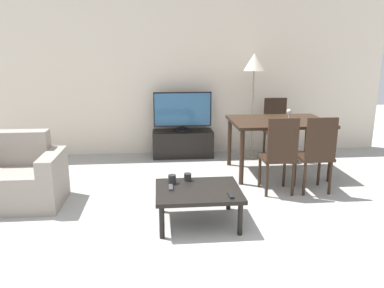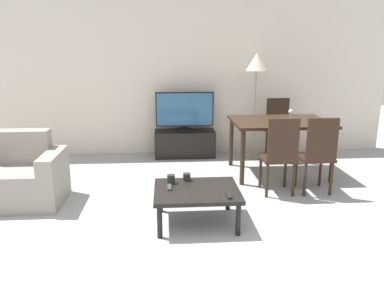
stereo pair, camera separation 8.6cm
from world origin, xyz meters
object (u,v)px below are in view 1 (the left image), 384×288
at_px(wine_glass_left, 289,112).
at_px(cup_white_near, 172,179).
at_px(tv, 183,112).
at_px(dining_table, 278,126).
at_px(armchair, 17,179).
at_px(floor_lamp, 254,68).
at_px(coffee_table, 198,193).
at_px(dining_chair_near, 279,152).
at_px(tv_stand, 183,144).
at_px(remote_primary, 171,187).
at_px(dining_chair_near_right, 317,151).
at_px(dining_chair_far, 276,125).
at_px(remote_secondary, 231,195).
at_px(cup_colored_far, 188,177).

bearing_deg(wine_glass_left, cup_white_near, -141.59).
distance_m(tv, dining_table, 1.61).
xyz_separation_m(armchair, dining_table, (3.30, 0.83, 0.39)).
relative_size(armchair, dining_table, 0.75).
bearing_deg(floor_lamp, coffee_table, -116.01).
xyz_separation_m(armchair, dining_chair_near, (3.06, 0.03, 0.23)).
xyz_separation_m(dining_chair_near, cup_white_near, (-1.32, -0.51, -0.12)).
bearing_deg(wine_glass_left, dining_chair_near, -114.85).
distance_m(tv_stand, cup_white_near, 2.31).
distance_m(armchair, remote_primary, 1.83).
relative_size(dining_table, dining_chair_near_right, 1.38).
bearing_deg(dining_chair_near, tv, 120.58).
bearing_deg(dining_chair_near_right, remote_primary, -160.27).
distance_m(dining_table, dining_chair_near, 0.85).
bearing_deg(cup_white_near, floor_lamp, 56.93).
relative_size(coffee_table, cup_white_near, 9.09).
xyz_separation_m(tv_stand, dining_chair_far, (1.52, -0.18, 0.32)).
distance_m(tv, coffee_table, 2.51).
bearing_deg(coffee_table, wine_glass_left, 46.68).
height_order(remote_secondary, cup_colored_far, cup_colored_far).
bearing_deg(cup_white_near, dining_chair_near, 21.03).
height_order(floor_lamp, remote_primary, floor_lamp).
distance_m(dining_chair_near_right, cup_white_near, 1.86).
height_order(armchair, remote_primary, armchair).
relative_size(dining_chair_near_right, floor_lamp, 0.58).
xyz_separation_m(dining_chair_far, wine_glass_left, (-0.07, -0.75, 0.35)).
bearing_deg(cup_white_near, wine_glass_left, 38.41).
height_order(coffee_table, floor_lamp, floor_lamp).
xyz_separation_m(tv_stand, dining_chair_near, (1.05, -1.78, 0.32)).
bearing_deg(cup_white_near, dining_table, 40.09).
bearing_deg(remote_primary, armchair, 160.37).
bearing_deg(dining_chair_near, remote_secondary, -130.31).
distance_m(dining_chair_near, dining_chair_far, 1.66).
relative_size(floor_lamp, cup_white_near, 17.78).
bearing_deg(floor_lamp, remote_secondary, -108.29).
relative_size(armchair, coffee_table, 1.17).
bearing_deg(coffee_table, dining_chair_near_right, 24.40).
height_order(dining_chair_far, floor_lamp, floor_lamp).
distance_m(dining_chair_near_right, cup_colored_far, 1.67).
relative_size(armchair, dining_chair_far, 1.04).
xyz_separation_m(tv, cup_white_near, (-0.27, -2.28, -0.34)).
relative_size(tv, dining_chair_near, 0.97).
xyz_separation_m(cup_white_near, cup_colored_far, (0.17, 0.07, -0.01)).
relative_size(remote_primary, cup_white_near, 1.59).
relative_size(tv_stand, remote_primary, 6.59).
bearing_deg(wine_glass_left, coffee_table, -133.32).
xyz_separation_m(remote_primary, cup_white_near, (0.02, 0.14, 0.04)).
height_order(tv_stand, remote_secondary, tv_stand).
distance_m(dining_table, cup_white_near, 2.04).
relative_size(coffee_table, floor_lamp, 0.51).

